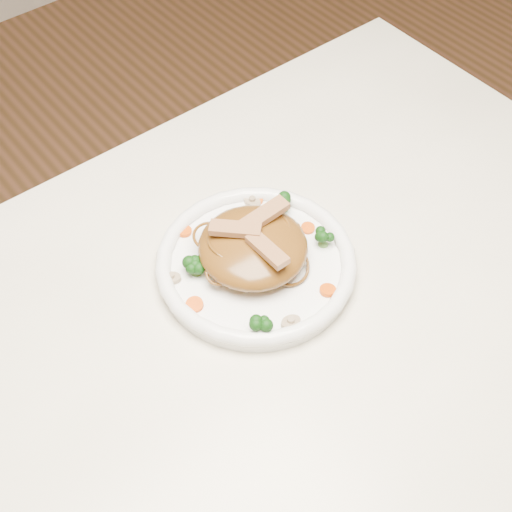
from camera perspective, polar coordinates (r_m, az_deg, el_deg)
table at (r=0.96m, az=0.00°, el=-9.99°), size 1.20×0.80×0.75m
plate at (r=0.93m, az=0.00°, el=-0.85°), size 0.31×0.31×0.02m
noodle_mound at (r=0.91m, az=-0.24°, el=0.72°), size 0.18×0.18×0.04m
chicken_a at (r=0.91m, az=0.69°, el=3.26°), size 0.07×0.02×0.01m
chicken_b at (r=0.90m, az=-1.63°, el=2.11°), size 0.06×0.06×0.01m
chicken_c at (r=0.87m, az=0.89°, el=0.49°), size 0.02×0.06×0.01m
broccoli_0 at (r=0.98m, az=2.21°, el=4.28°), size 0.03×0.03×0.03m
broccoli_1 at (r=0.91m, az=-4.74°, el=-0.69°), size 0.03×0.03×0.03m
broccoli_2 at (r=0.85m, az=0.39°, el=-5.40°), size 0.04×0.04×0.03m
broccoli_3 at (r=0.94m, az=5.32°, el=1.58°), size 0.04×0.04×0.03m
carrot_0 at (r=1.00m, az=0.02°, el=4.40°), size 0.02×0.02×0.00m
carrot_1 at (r=0.89m, az=-4.82°, el=-3.81°), size 0.03×0.03×0.00m
carrot_2 at (r=0.97m, az=4.06°, el=2.18°), size 0.02×0.02×0.00m
carrot_3 at (r=0.96m, az=-5.61°, el=1.94°), size 0.02×0.02×0.00m
carrot_4 at (r=0.90m, az=5.62°, el=-2.66°), size 0.03×0.03×0.00m
mushroom_0 at (r=0.87m, az=2.73°, el=-5.20°), size 0.03×0.03×0.01m
mushroom_1 at (r=0.98m, az=1.67°, el=3.61°), size 0.03×0.03×0.01m
mushroom_2 at (r=0.92m, az=-6.58°, el=-1.73°), size 0.03×0.03×0.01m
mushroom_3 at (r=0.99m, az=-0.29°, el=4.26°), size 0.03×0.03×0.01m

